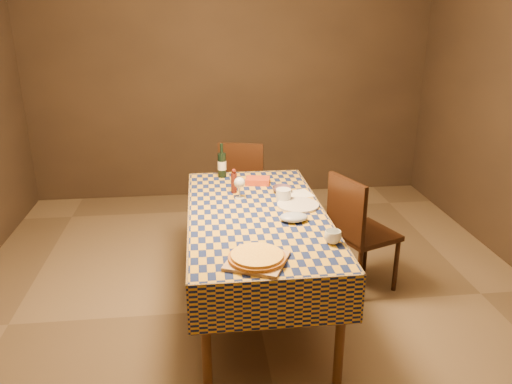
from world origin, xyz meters
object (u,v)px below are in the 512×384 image
at_px(white_plate, 298,205).
at_px(chair_far, 243,182).
at_px(chair_right, 357,228).
at_px(cutting_board, 257,261).
at_px(wine_bottle, 222,165).
at_px(pizza, 257,257).
at_px(bowl, 282,190).
at_px(dining_table, 257,222).

bearing_deg(white_plate, chair_far, 101.96).
distance_m(white_plate, chair_right, 0.56).
bearing_deg(cutting_board, wine_bottle, 94.23).
bearing_deg(chair_far, chair_right, -56.99).
xyz_separation_m(pizza, bowl, (0.32, 1.09, -0.01)).
bearing_deg(pizza, cutting_board, 90.00).
height_order(chair_far, chair_right, same).
bearing_deg(dining_table, pizza, -96.65).
bearing_deg(wine_bottle, chair_right, -31.14).
distance_m(pizza, chair_right, 1.30).
distance_m(pizza, wine_bottle, 1.52).
bearing_deg(dining_table, bowl, 57.80).
bearing_deg(wine_bottle, dining_table, -76.24).
xyz_separation_m(dining_table, chair_far, (0.03, 1.38, -0.17)).
xyz_separation_m(cutting_board, chair_right, (0.87, 0.92, -0.26)).
relative_size(cutting_board, white_plate, 1.04).
distance_m(dining_table, chair_far, 1.39).
relative_size(wine_bottle, chair_right, 0.31).
distance_m(cutting_board, white_plate, 0.88).
bearing_deg(pizza, dining_table, 83.35).
height_order(pizza, white_plate, pizza).
height_order(cutting_board, bowl, bowl).
relative_size(pizza, white_plate, 1.19).
bearing_deg(bowl, chair_far, 101.68).
xyz_separation_m(white_plate, chair_right, (0.49, 0.13, -0.26)).
height_order(dining_table, cutting_board, cutting_board).
height_order(dining_table, white_plate, white_plate).
distance_m(bowl, wine_bottle, 0.61).
bearing_deg(wine_bottle, cutting_board, -85.77).
height_order(cutting_board, chair_right, chair_right).
relative_size(bowl, wine_bottle, 0.50).
height_order(cutting_board, white_plate, cutting_board).
distance_m(cutting_board, chair_right, 1.29).
bearing_deg(dining_table, chair_right, 14.50).
bearing_deg(chair_far, bowl, -78.32).
relative_size(chair_far, chair_right, 1.00).
bearing_deg(chair_right, cutting_board, -133.47).
relative_size(pizza, chair_right, 0.38).
distance_m(cutting_board, chair_far, 2.11).
height_order(pizza, chair_right, chair_right).
bearing_deg(cutting_board, chair_far, 86.99).
bearing_deg(dining_table, cutting_board, -96.65).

